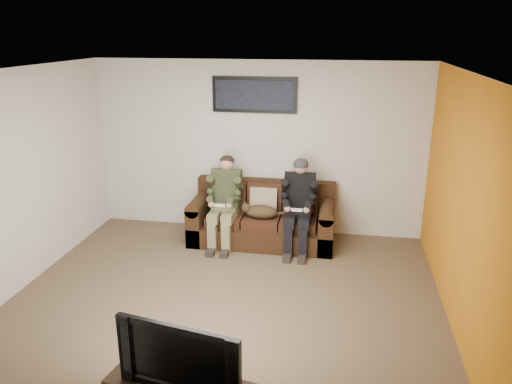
% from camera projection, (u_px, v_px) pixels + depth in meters
% --- Properties ---
extents(floor, '(5.00, 5.00, 0.00)m').
position_uv_depth(floor, '(225.00, 300.00, 5.82)').
color(floor, brown).
rests_on(floor, ground).
extents(ceiling, '(5.00, 5.00, 0.00)m').
position_uv_depth(ceiling, '(220.00, 72.00, 5.02)').
color(ceiling, silver).
rests_on(ceiling, ground).
extents(wall_back, '(5.00, 0.00, 5.00)m').
position_uv_depth(wall_back, '(258.00, 148.00, 7.53)').
color(wall_back, beige).
rests_on(wall_back, ground).
extents(wall_front, '(5.00, 0.00, 5.00)m').
position_uv_depth(wall_front, '(144.00, 300.00, 3.31)').
color(wall_front, beige).
rests_on(wall_front, ground).
extents(wall_left, '(0.00, 4.50, 4.50)m').
position_uv_depth(wall_left, '(15.00, 183.00, 5.83)').
color(wall_left, beige).
rests_on(wall_left, ground).
extents(wall_right, '(0.00, 4.50, 4.50)m').
position_uv_depth(wall_right, '(465.00, 208.00, 5.01)').
color(wall_right, beige).
rests_on(wall_right, ground).
extents(accent_wall_right, '(0.00, 4.50, 4.50)m').
position_uv_depth(accent_wall_right, '(464.00, 208.00, 5.02)').
color(accent_wall_right, '#C07013').
rests_on(accent_wall_right, ground).
extents(sofa, '(2.09, 0.90, 0.85)m').
position_uv_depth(sofa, '(263.00, 219.00, 7.41)').
color(sofa, '#311D0E').
rests_on(sofa, ground).
extents(throw_pillow, '(0.40, 0.19, 0.40)m').
position_uv_depth(throw_pillow, '(264.00, 200.00, 7.36)').
color(throw_pillow, tan).
rests_on(throw_pillow, sofa).
extents(throw_blanket, '(0.43, 0.21, 0.08)m').
position_uv_depth(throw_blanket, '(225.00, 178.00, 7.59)').
color(throw_blanket, gray).
rests_on(throw_blanket, sofa).
extents(person_left, '(0.51, 0.87, 1.27)m').
position_uv_depth(person_left, '(225.00, 196.00, 7.21)').
color(person_left, olive).
rests_on(person_left, sofa).
extents(person_right, '(0.51, 0.86, 1.28)m').
position_uv_depth(person_right, '(299.00, 200.00, 7.04)').
color(person_right, black).
rests_on(person_right, sofa).
extents(cat, '(0.66, 0.26, 0.24)m').
position_uv_depth(cat, '(260.00, 211.00, 7.16)').
color(cat, '#4E3B1E').
rests_on(cat, sofa).
extents(framed_poster, '(1.25, 0.05, 0.52)m').
position_uv_depth(framed_poster, '(254.00, 95.00, 7.25)').
color(framed_poster, black).
rests_on(framed_poster, wall_back).
extents(television, '(1.01, 0.32, 0.58)m').
position_uv_depth(television, '(184.00, 353.00, 3.76)').
color(television, black).
rests_on(television, tv_stand).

